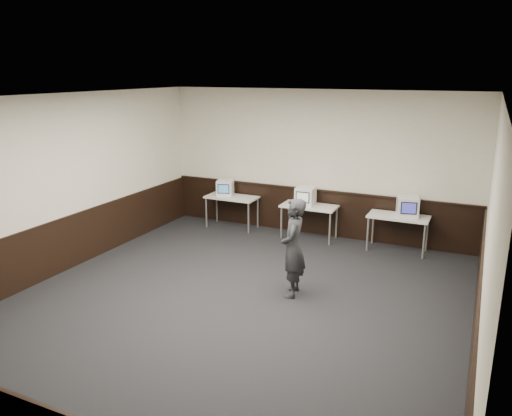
{
  "coord_description": "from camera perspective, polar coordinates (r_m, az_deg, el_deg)",
  "views": [
    {
      "loc": [
        3.36,
        -6.36,
        3.57
      ],
      "look_at": [
        -0.35,
        1.6,
        1.15
      ],
      "focal_mm": 35.0,
      "sensor_mm": 36.0,
      "label": 1
    }
  ],
  "objects": [
    {
      "name": "emac_left",
      "position": [
        11.67,
        -3.55,
        2.32
      ],
      "size": [
        0.46,
        0.47,
        0.37
      ],
      "rotation": [
        0.0,
        0.0,
        0.3
      ],
      "color": "white",
      "rests_on": "desk_left"
    },
    {
      "name": "wainscot_rail",
      "position": [
        11.15,
        6.76,
        2.08
      ],
      "size": [
        6.98,
        0.06,
        0.04
      ],
      "primitive_type": "cube",
      "color": "black",
      "rests_on": "wainscot_back"
    },
    {
      "name": "ceiling",
      "position": [
        7.2,
        -2.96,
        12.45
      ],
      "size": [
        8.0,
        8.0,
        0.0
      ],
      "primitive_type": "plane",
      "rotation": [
        3.14,
        0.0,
        0.0
      ],
      "color": "white",
      "rests_on": "back_wall"
    },
    {
      "name": "desk_left",
      "position": [
        11.63,
        -2.78,
        1.0
      ],
      "size": [
        1.2,
        0.6,
        0.75
      ],
      "color": "silver",
      "rests_on": "ground"
    },
    {
      "name": "right_wall",
      "position": [
        6.66,
        25.01,
        -3.3
      ],
      "size": [
        0.0,
        8.0,
        8.0
      ],
      "primitive_type": "plane",
      "rotation": [
        1.57,
        0.0,
        -1.57
      ],
      "color": "silver",
      "rests_on": "ground"
    },
    {
      "name": "back_wall",
      "position": [
        11.07,
        6.92,
        5.05
      ],
      "size": [
        7.0,
        0.0,
        7.0
      ],
      "primitive_type": "plane",
      "rotation": [
        1.57,
        0.0,
        0.0
      ],
      "color": "silver",
      "rests_on": "ground"
    },
    {
      "name": "emac_right",
      "position": [
        10.41,
        16.93,
        0.18
      ],
      "size": [
        0.51,
        0.52,
        0.41
      ],
      "rotation": [
        0.0,
        0.0,
        0.26
      ],
      "color": "white",
      "rests_on": "desk_right"
    },
    {
      "name": "wainscot_left",
      "position": [
        9.83,
        -21.01,
        -3.85
      ],
      "size": [
        0.04,
        7.98,
        1.0
      ],
      "primitive_type": "cube",
      "color": "black",
      "rests_on": "left_wall"
    },
    {
      "name": "wainscot_back",
      "position": [
        11.29,
        6.7,
        -0.47
      ],
      "size": [
        6.98,
        0.04,
        1.0
      ],
      "primitive_type": "cube",
      "color": "black",
      "rests_on": "back_wall"
    },
    {
      "name": "left_wall",
      "position": [
        9.56,
        -21.72,
        2.41
      ],
      "size": [
        0.0,
        8.0,
        8.0
      ],
      "primitive_type": "plane",
      "rotation": [
        1.57,
        0.0,
        1.57
      ],
      "color": "silver",
      "rests_on": "ground"
    },
    {
      "name": "wainscot_right",
      "position": [
        7.06,
        23.82,
        -11.78
      ],
      "size": [
        0.04,
        7.98,
        1.0
      ],
      "primitive_type": "cube",
      "color": "black",
      "rests_on": "right_wall"
    },
    {
      "name": "emac_center",
      "position": [
        10.87,
        5.66,
        1.37
      ],
      "size": [
        0.42,
        0.44,
        0.39
      ],
      "rotation": [
        0.0,
        0.0,
        0.05
      ],
      "color": "white",
      "rests_on": "desk_center"
    },
    {
      "name": "floor",
      "position": [
        8.03,
        -2.64,
        -11.01
      ],
      "size": [
        8.0,
        8.0,
        0.0
      ],
      "primitive_type": "plane",
      "color": "black",
      "rests_on": "ground"
    },
    {
      "name": "person",
      "position": [
        8.08,
        4.27,
        -4.56
      ],
      "size": [
        0.5,
        0.66,
        1.63
      ],
      "primitive_type": "imported",
      "rotation": [
        0.0,
        0.0,
        -1.37
      ],
      "color": "#25262B",
      "rests_on": "ground"
    },
    {
      "name": "desk_right",
      "position": [
        10.47,
        15.97,
        -1.23
      ],
      "size": [
        1.2,
        0.6,
        0.75
      ],
      "color": "silver",
      "rests_on": "ground"
    },
    {
      "name": "desk_center",
      "position": [
        10.9,
        6.1,
        -0.06
      ],
      "size": [
        1.2,
        0.6,
        0.75
      ],
      "color": "silver",
      "rests_on": "ground"
    }
  ]
}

